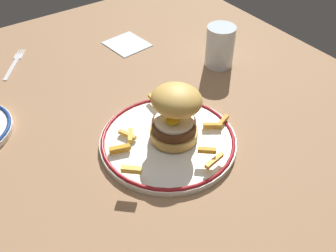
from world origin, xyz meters
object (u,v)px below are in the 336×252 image
(dinner_plate, at_px, (168,140))
(fork, at_px, (14,63))
(napkin, at_px, (127,44))
(water_glass, at_px, (220,49))
(burger, at_px, (175,112))

(dinner_plate, distance_m, fork, 0.49)
(dinner_plate, relative_size, napkin, 2.52)
(dinner_plate, relative_size, water_glass, 2.60)
(water_glass, distance_m, napkin, 0.26)
(dinner_plate, relative_size, burger, 2.40)
(burger, relative_size, water_glass, 1.08)
(burger, bearing_deg, dinner_plate, -91.16)
(water_glass, xyz_separation_m, napkin, (-0.22, -0.14, -0.04))
(dinner_plate, distance_m, burger, 0.07)
(burger, xyz_separation_m, napkin, (-0.38, 0.11, -0.07))
(burger, height_order, water_glass, burger)
(burger, xyz_separation_m, fork, (-0.46, -0.17, -0.07))
(water_glass, bearing_deg, fork, -125.25)
(napkin, bearing_deg, dinner_plate, -18.88)
(water_glass, bearing_deg, dinner_plate, -58.64)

